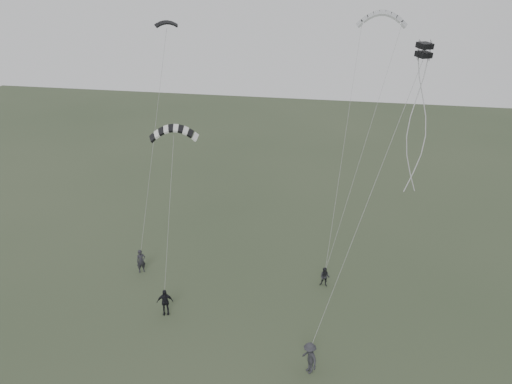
% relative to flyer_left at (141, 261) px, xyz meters
% --- Properties ---
extents(ground, '(140.00, 140.00, 0.00)m').
position_rel_flyer_left_xyz_m(ground, '(8.11, -5.12, -0.92)').
color(ground, '#33412A').
rests_on(ground, ground).
extents(flyer_left, '(0.80, 0.76, 1.84)m').
position_rel_flyer_left_xyz_m(flyer_left, '(0.00, 0.00, 0.00)').
color(flyer_left, '#222128').
rests_on(flyer_left, ground).
extents(flyer_right, '(0.79, 0.65, 1.48)m').
position_rel_flyer_left_xyz_m(flyer_right, '(13.74, 1.03, -0.18)').
color(flyer_right, black).
rests_on(flyer_right, ground).
extents(flyer_center, '(1.16, 0.79, 1.84)m').
position_rel_flyer_left_xyz_m(flyer_center, '(3.75, -4.56, -0.00)').
color(flyer_center, black).
rests_on(flyer_center, ground).
extents(flyer_far, '(1.34, 1.43, 1.94)m').
position_rel_flyer_left_xyz_m(flyer_far, '(13.67, -7.91, 0.05)').
color(flyer_far, '#29292E').
rests_on(flyer_far, ground).
extents(kite_dark_small, '(1.68, 1.39, 0.66)m').
position_rel_flyer_left_xyz_m(kite_dark_small, '(1.35, 4.77, 16.82)').
color(kite_dark_small, black).
rests_on(kite_dark_small, flyer_left).
extents(kite_pale_large, '(3.81, 1.38, 1.75)m').
position_rel_flyer_left_xyz_m(kite_pale_large, '(16.31, 11.80, 17.27)').
color(kite_pale_large, '#A7A9AC').
rests_on(kite_pale_large, flyer_right).
extents(kite_striped, '(3.20, 1.96, 1.36)m').
position_rel_flyer_left_xyz_m(kite_striped, '(3.76, -1.18, 10.86)').
color(kite_striped, black).
rests_on(kite_striped, flyer_center).
extents(kite_box, '(0.95, 0.97, 0.79)m').
position_rel_flyer_left_xyz_m(kite_box, '(18.24, -2.76, 16.20)').
color(kite_box, black).
rests_on(kite_box, flyer_far).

